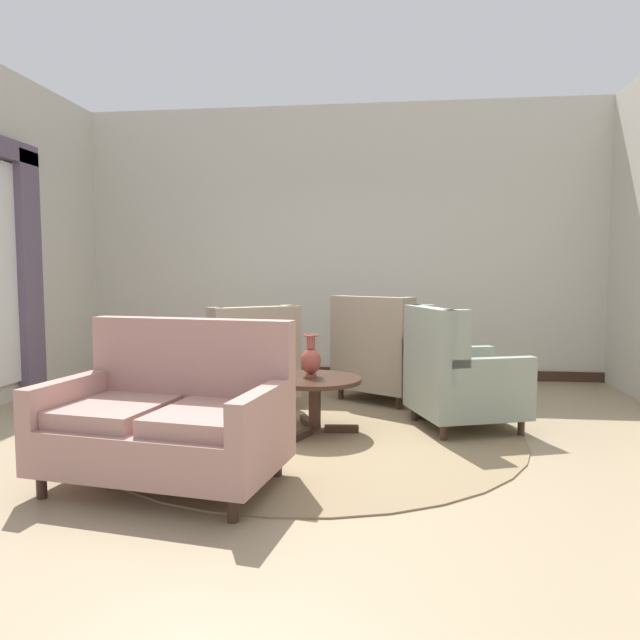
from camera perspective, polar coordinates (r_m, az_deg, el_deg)
The scene contains 11 objects.
ground at distance 4.63m, azimuth -1.40°, elevation -11.89°, with size 9.07×9.07×0.00m, color #9E896B.
wall_back at distance 7.36m, azimuth 1.90°, elevation 7.55°, with size 6.64×0.08×3.37m, color beige.
baseboard_back at distance 7.40m, azimuth 1.83°, elevation -5.10°, with size 6.48×0.03×0.12m, color #382319.
area_rug at distance 4.91m, azimuth -0.88°, elevation -10.83°, with size 3.43×3.43×0.01m, color #847051.
coffee_table at distance 4.79m, azimuth -0.50°, elevation -6.81°, with size 0.76×0.76×0.46m.
porcelain_vase at distance 4.78m, azimuth -0.87°, elevation -3.85°, with size 0.17×0.17×0.35m.
settee at distance 3.79m, azimuth -14.49°, elevation -9.36°, with size 1.53×1.06×1.02m.
armchair_near_window at distance 5.03m, azimuth 13.27°, elevation -5.52°, with size 1.04×1.01×1.03m.
armchair_beside_settee at distance 5.66m, azimuth -7.30°, elevation -4.46°, with size 1.20×1.20×1.01m.
armchair_near_sideboard at distance 6.02m, azimuth 6.19°, elevation -3.65°, with size 1.17×1.17×1.08m.
side_table at distance 5.41m, azimuth 10.72°, elevation -4.83°, with size 0.53×0.53×0.72m.
Camera 1 is at (0.64, -4.39, 1.32)m, focal length 32.74 mm.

